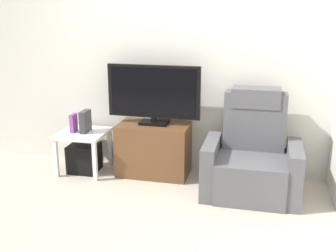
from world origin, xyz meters
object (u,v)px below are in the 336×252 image
(tv_stand, at_px, (154,149))
(side_table, at_px, (83,138))
(television, at_px, (154,93))
(subwoofer_box, at_px, (84,158))
(book_upright, at_px, (74,123))
(recliner_armchair, at_px, (252,159))
(game_console, at_px, (85,121))

(tv_stand, height_order, side_table, tv_stand)
(television, height_order, subwoofer_box, television)
(television, height_order, book_upright, television)
(side_table, bearing_deg, subwoofer_box, -71.57)
(television, bearing_deg, tv_stand, -90.00)
(television, relative_size, recliner_armchair, 0.98)
(television, bearing_deg, side_table, -172.03)
(tv_stand, height_order, subwoofer_box, tv_stand)
(television, distance_m, recliner_armchair, 1.29)
(book_upright, xyz_separation_m, game_console, (0.14, 0.03, 0.02))
(tv_stand, xyz_separation_m, television, (0.00, 0.02, 0.66))
(tv_stand, relative_size, game_console, 3.18)
(tv_stand, distance_m, game_console, 0.86)
(tv_stand, bearing_deg, recliner_armchair, -11.76)
(subwoofer_box, xyz_separation_m, game_console, (0.03, 0.01, 0.45))
(recliner_armchair, xyz_separation_m, side_table, (-1.95, 0.14, 0.03))
(recliner_armchair, relative_size, book_upright, 5.01)
(tv_stand, distance_m, side_table, 0.84)
(television, distance_m, game_console, 0.87)
(side_table, distance_m, book_upright, 0.21)
(tv_stand, xyz_separation_m, side_table, (-0.83, -0.10, 0.10))
(game_console, bearing_deg, subwoofer_box, -164.05)
(television, relative_size, subwoofer_box, 3.20)
(side_table, relative_size, book_upright, 2.51)
(subwoofer_box, bearing_deg, book_upright, -168.69)
(tv_stand, xyz_separation_m, book_upright, (-0.93, -0.12, 0.29))
(subwoofer_box, distance_m, book_upright, 0.44)
(television, relative_size, book_upright, 4.90)
(television, bearing_deg, book_upright, -171.66)
(television, xyz_separation_m, subwoofer_box, (-0.83, -0.12, -0.80))
(tv_stand, xyz_separation_m, subwoofer_box, (-0.83, -0.10, -0.14))
(recliner_armchair, bearing_deg, side_table, -175.56)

